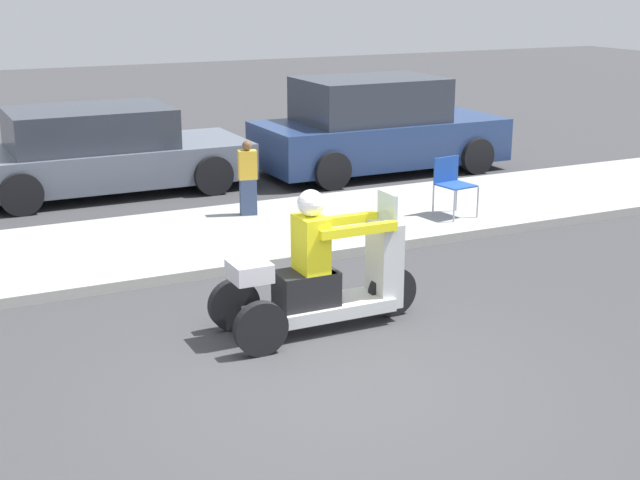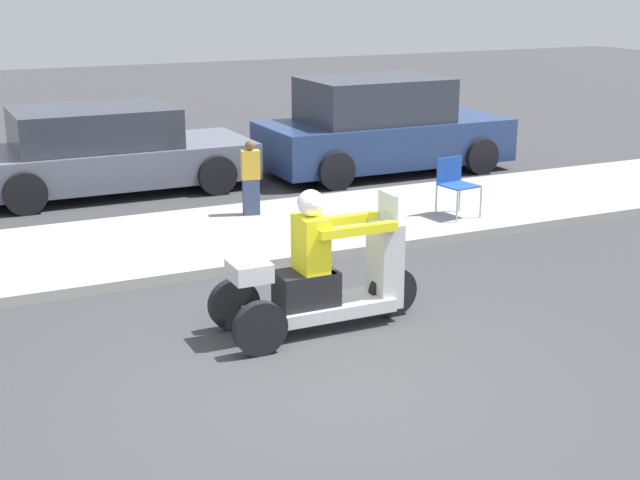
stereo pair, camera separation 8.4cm
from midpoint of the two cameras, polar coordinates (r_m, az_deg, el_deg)
ground_plane at (r=7.70m, az=1.00°, el=-9.45°), size 60.00×60.00×0.00m
sidewalk_strip at (r=11.71m, az=-9.04°, el=-0.16°), size 28.00×2.80×0.12m
motorcycle_trike at (r=8.76m, az=0.39°, el=-2.56°), size 2.13×0.80×1.43m
spectator_with_child at (r=12.63m, az=-4.26°, el=3.91°), size 0.28×0.20×1.07m
folding_chair_set_back at (r=12.70m, az=8.79°, el=3.79°), size 0.52×0.52×0.82m
parked_car_lot_right at (r=16.04m, az=4.08°, el=7.14°), size 4.43×2.10×1.69m
parked_car_lot_center at (r=14.87m, az=-13.43°, el=5.51°), size 4.57×2.11×1.38m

